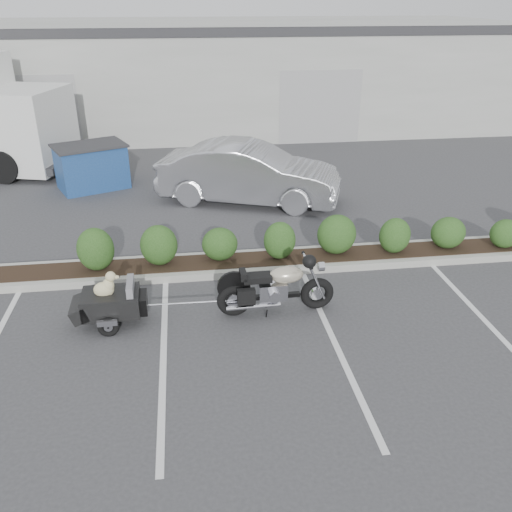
{
  "coord_description": "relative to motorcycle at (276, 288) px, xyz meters",
  "views": [
    {
      "loc": [
        -1.0,
        -7.56,
        5.0
      ],
      "look_at": [
        0.17,
        1.13,
        0.75
      ],
      "focal_mm": 38.0,
      "sensor_mm": 36.0,
      "label": 1
    }
  ],
  "objects": [
    {
      "name": "pet_trailer",
      "position": [
        -2.78,
        0.02,
        -0.06
      ],
      "size": [
        1.64,
        0.91,
        0.98
      ],
      "rotation": [
        0.0,
        0.0,
        0.03
      ],
      "color": "black",
      "rests_on": "ground"
    },
    {
      "name": "building",
      "position": [
        -0.42,
        16.6,
        1.53
      ],
      "size": [
        26.0,
        10.0,
        4.0
      ],
      "primitive_type": "cube",
      "color": "#9EA099",
      "rests_on": "ground"
    },
    {
      "name": "planter_kerb",
      "position": [
        0.58,
        1.8,
        -0.4
      ],
      "size": [
        12.0,
        1.0,
        0.15
      ],
      "primitive_type": "cube",
      "color": "#9E9E93",
      "rests_on": "ground"
    },
    {
      "name": "sedan",
      "position": [
        0.23,
        5.62,
        0.3
      ],
      "size": [
        4.99,
        3.17,
        1.55
      ],
      "primitive_type": "imported",
      "rotation": [
        0.0,
        0.0,
        1.22
      ],
      "color": "#BABBC2",
      "rests_on": "ground"
    },
    {
      "name": "ground",
      "position": [
        -0.42,
        -0.4,
        -0.47
      ],
      "size": [
        90.0,
        90.0,
        0.0
      ],
      "primitive_type": "plane",
      "color": "#38383A",
      "rests_on": "ground"
    },
    {
      "name": "motorcycle",
      "position": [
        0.0,
        0.0,
        0.0
      ],
      "size": [
        2.06,
        0.69,
        1.18
      ],
      "rotation": [
        0.0,
        0.0,
        0.03
      ],
      "color": "black",
      "rests_on": "ground"
    },
    {
      "name": "dumpster",
      "position": [
        -4.03,
        7.36,
        0.16
      ],
      "size": [
        2.26,
        1.95,
        1.25
      ],
      "rotation": [
        0.0,
        0.0,
        0.41
      ],
      "color": "navy",
      "rests_on": "ground"
    }
  ]
}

